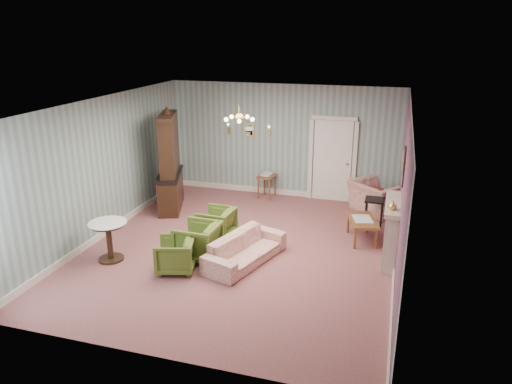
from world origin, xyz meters
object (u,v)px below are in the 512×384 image
(olive_chair_a, at_px, (175,253))
(side_table_black, at_px, (374,212))
(coffee_table, at_px, (362,230))
(olive_chair_b, at_px, (198,239))
(sofa_chintz, at_px, (245,244))
(dresser, at_px, (169,160))
(wingback_chair, at_px, (378,192))
(olive_chair_c, at_px, (216,222))
(pedestal_table, at_px, (109,241))
(fireplace, at_px, (391,231))

(olive_chair_a, distance_m, side_table_black, 4.61)
(coffee_table, bearing_deg, olive_chair_b, -149.77)
(sofa_chintz, bearing_deg, dresser, 67.59)
(olive_chair_a, relative_size, wingback_chair, 0.59)
(olive_chair_b, bearing_deg, wingback_chair, 140.00)
(wingback_chair, distance_m, coffee_table, 1.81)
(olive_chair_a, height_order, olive_chair_c, olive_chair_c)
(dresser, bearing_deg, coffee_table, -27.21)
(dresser, relative_size, coffee_table, 2.61)
(sofa_chintz, distance_m, pedestal_table, 2.57)
(sofa_chintz, xyz_separation_m, pedestal_table, (-2.49, -0.66, 0.03))
(fireplace, xyz_separation_m, pedestal_table, (-5.09, -1.55, -0.19))
(olive_chair_b, bearing_deg, pedestal_table, -68.53)
(olive_chair_c, relative_size, dresser, 0.29)
(wingback_chair, bearing_deg, olive_chair_b, 87.81)
(wingback_chair, relative_size, fireplace, 0.83)
(pedestal_table, bearing_deg, olive_chair_c, 45.16)
(olive_chair_b, distance_m, wingback_chair, 4.71)
(olive_chair_c, height_order, coffee_table, olive_chair_c)
(olive_chair_a, height_order, olive_chair_b, olive_chair_b)
(olive_chair_a, height_order, sofa_chintz, sofa_chintz)
(olive_chair_b, relative_size, sofa_chintz, 0.42)
(fireplace, bearing_deg, olive_chair_a, -156.85)
(olive_chair_b, height_order, wingback_chair, wingback_chair)
(olive_chair_b, xyz_separation_m, dresser, (-1.70, 2.33, 0.84))
(coffee_table, xyz_separation_m, pedestal_table, (-4.51, -2.27, 0.15))
(fireplace, height_order, side_table_black, fireplace)
(olive_chair_b, bearing_deg, dresser, -141.85)
(olive_chair_a, relative_size, sofa_chintz, 0.37)
(wingback_chair, bearing_deg, side_table_black, 128.65)
(coffee_table, height_order, side_table_black, side_table_black)
(dresser, bearing_deg, sofa_chintz, -60.03)
(olive_chair_c, bearing_deg, side_table_black, 120.56)
(olive_chair_b, xyz_separation_m, pedestal_table, (-1.57, -0.55, 0.00))
(dresser, xyz_separation_m, fireplace, (5.22, -1.33, -0.65))
(sofa_chintz, height_order, fireplace, fireplace)
(dresser, bearing_deg, olive_chair_a, -82.35)
(fireplace, bearing_deg, dresser, 165.70)
(sofa_chintz, relative_size, coffee_table, 1.94)
(fireplace, bearing_deg, side_table_black, 103.85)
(sofa_chintz, distance_m, side_table_black, 3.33)
(fireplace, xyz_separation_m, coffee_table, (-0.58, 0.72, -0.34))
(olive_chair_c, relative_size, pedestal_table, 0.90)
(olive_chair_b, bearing_deg, coffee_table, 122.25)
(olive_chair_a, distance_m, fireplace, 4.05)
(olive_chair_c, height_order, sofa_chintz, sofa_chintz)
(wingback_chair, height_order, pedestal_table, wingback_chair)
(olive_chair_c, height_order, wingback_chair, wingback_chair)
(pedestal_table, bearing_deg, side_table_black, 33.86)
(sofa_chintz, height_order, side_table_black, sofa_chintz)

